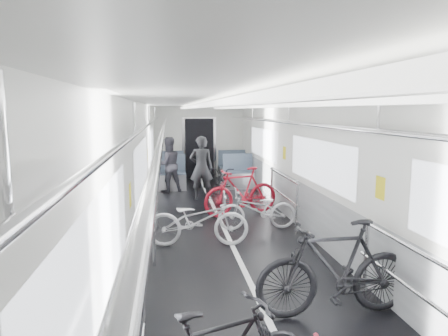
% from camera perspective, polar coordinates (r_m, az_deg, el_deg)
% --- Properties ---
extents(car_shell, '(3.02, 14.01, 2.41)m').
position_cam_1_polar(car_shell, '(8.32, -0.73, 0.33)').
color(car_shell, black).
rests_on(car_shell, ground).
extents(bike_left_far, '(1.76, 0.75, 0.90)m').
position_cam_1_polar(bike_left_far, '(6.78, -3.79, -7.39)').
color(bike_left_far, silver).
rests_on(bike_left_far, floor).
extents(bike_right_near, '(1.82, 0.53, 1.09)m').
position_cam_1_polar(bike_right_near, '(4.70, 15.68, -13.63)').
color(bike_right_near, black).
rests_on(bike_right_near, floor).
extents(bike_right_mid, '(1.51, 0.53, 0.80)m').
position_cam_1_polar(bike_right_mid, '(7.69, 4.81, -5.89)').
color(bike_right_mid, silver).
rests_on(bike_right_mid, floor).
extents(bike_right_far, '(1.81, 0.96, 1.05)m').
position_cam_1_polar(bike_right_far, '(8.69, 2.47, -3.37)').
color(bike_right_far, '#A71424').
rests_on(bike_right_far, floor).
extents(bike_aisle, '(0.87, 1.74, 0.87)m').
position_cam_1_polar(bike_aisle, '(10.23, -0.14, -2.10)').
color(bike_aisle, black).
rests_on(bike_aisle, floor).
extents(person_standing, '(0.62, 0.44, 1.63)m').
position_cam_1_polar(person_standing, '(10.21, -3.27, 0.03)').
color(person_standing, black).
rests_on(person_standing, floor).
extents(person_seated, '(0.89, 0.78, 1.54)m').
position_cam_1_polar(person_seated, '(11.24, -7.96, 0.48)').
color(person_seated, '#27262D').
rests_on(person_seated, floor).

